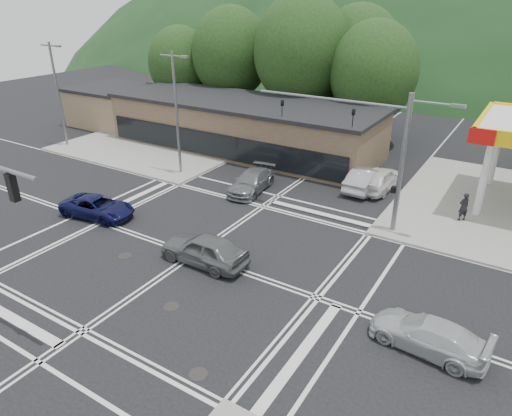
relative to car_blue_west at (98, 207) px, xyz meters
The scene contains 20 objects.
ground 7.96m from the car_blue_west, ahead, with size 120.00×120.00×0.00m, color black.
sidewalk_nw 16.15m from the car_blue_west, 116.04° to the left, with size 16.00×16.00×0.15m, color gray.
commercial_row 16.56m from the car_blue_west, 90.30° to the left, with size 24.00×8.00×4.00m, color brown.
commercial_nw 23.07m from the car_blue_west, 134.27° to the left, with size 8.00×7.00×3.60m, color #846B4F.
hill_north 89.85m from the car_blue_west, 84.95° to the left, with size 252.00×126.00×140.00m, color #183719.
tree_n_a 25.13m from the car_blue_west, 104.52° to the left, with size 8.00×8.00×11.75m.
tree_n_b 24.63m from the car_blue_west, 85.34° to the left, with size 9.00×9.00×12.98m.
tree_n_c 25.80m from the car_blue_west, 69.23° to the left, with size 7.60×7.60×10.87m.
tree_n_d 26.06m from the car_blue_west, 118.24° to the left, with size 6.80×6.80×9.76m.
tree_n_e 28.87m from the car_blue_west, 77.86° to the left, with size 8.40×8.40×11.98m.
streetlight_nw 9.58m from the car_blue_west, 93.54° to the left, with size 2.50×0.25×9.00m.
streetlight_w 16.98m from the car_blue_west, 148.78° to the left, with size 2.50×0.25×9.00m.
signal_mast_ne 17.31m from the car_blue_west, 27.39° to the left, with size 11.65×0.30×8.00m.
car_blue_west is the anchor object (origin of this frame).
car_grey_center 8.98m from the car_blue_west, ahead, with size 1.91×4.74×1.62m, color #5D6062.
car_silver_east 20.15m from the car_blue_west, ahead, with size 1.83×4.50×1.31m, color #B9BCC1.
car_queue_a 18.07m from the car_blue_west, 46.01° to the left, with size 1.68×4.82×1.59m, color #999DA0.
car_queue_b 19.03m from the car_blue_west, 45.18° to the left, with size 1.95×4.84×1.65m, color silver.
car_northbound 10.33m from the car_blue_west, 55.38° to the left, with size 1.97×4.84×1.41m, color slate.
pedestrian 22.25m from the car_blue_west, 29.91° to the left, with size 0.64×0.42×1.76m, color black.
Camera 1 is at (13.87, -15.97, 12.52)m, focal length 32.00 mm.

